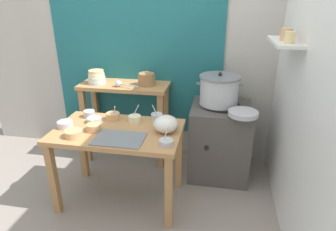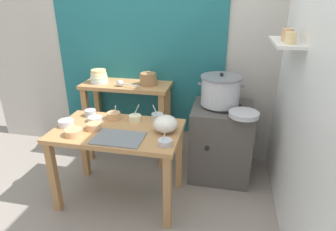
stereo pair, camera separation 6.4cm
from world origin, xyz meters
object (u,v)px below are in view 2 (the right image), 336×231
object	(u,v)px
stove_block	(221,141)
clay_pot	(148,79)
prep_bowl_2	(135,118)
ladle	(121,83)
prep_table	(118,140)
plastic_bag	(165,124)
serving_tray	(119,138)
prep_bowl_8	(157,117)
prep_bowl_0	(66,123)
prep_bowl_1	(165,142)
prep_bowl_5	(74,132)
prep_bowl_4	(95,119)
back_shelf_table	(127,103)
bowl_stack_enamel	(99,77)
wide_pan	(244,114)
steamer_pot	(220,90)
prep_bowl_7	(94,126)
prep_bowl_3	(90,113)
prep_bowl_6	(114,115)

from	to	relation	value
stove_block	clay_pot	xyz separation A→B (m)	(-0.80, 0.13, 0.58)
prep_bowl_2	clay_pot	bearing A→B (deg)	92.10
ladle	prep_bowl_2	bearing A→B (deg)	-56.77
prep_bowl_2	prep_table	bearing A→B (deg)	-116.86
stove_block	plastic_bag	distance (m)	0.84
serving_tray	prep_bowl_8	distance (m)	0.48
stove_block	prep_bowl_0	world-z (taller)	stove_block
prep_table	prep_bowl_1	bearing A→B (deg)	-22.71
prep_bowl_5	stove_block	bearing A→B (deg)	34.01
ladle	serving_tray	bearing A→B (deg)	-71.79
prep_bowl_4	back_shelf_table	bearing A→B (deg)	82.40
stove_block	ladle	distance (m)	1.20
prep_bowl_4	prep_bowl_8	size ratio (longest dim) A/B	0.86
bowl_stack_enamel	wide_pan	distance (m)	1.58
plastic_bag	prep_bowl_2	xyz separation A→B (m)	(-0.32, 0.16, -0.04)
stove_block	steamer_pot	world-z (taller)	steamer_pot
steamer_pot	prep_bowl_4	size ratio (longest dim) A/B	3.47
bowl_stack_enamel	prep_bowl_2	size ratio (longest dim) A/B	1.23
prep_table	clay_pot	xyz separation A→B (m)	(0.08, 0.74, 0.35)
stove_block	prep_bowl_2	size ratio (longest dim) A/B	4.92
bowl_stack_enamel	prep_bowl_1	bearing A→B (deg)	-44.15
prep_bowl_2	serving_tray	bearing A→B (deg)	-93.62
steamer_pot	clay_pot	size ratio (longest dim) A/B	2.47
plastic_bag	prep_bowl_8	bearing A→B (deg)	119.83
steamer_pot	prep_bowl_8	world-z (taller)	steamer_pot
prep_bowl_1	prep_bowl_7	world-z (taller)	prep_bowl_1
steamer_pot	prep_bowl_3	xyz separation A→B (m)	(-1.19, -0.41, -0.17)
plastic_bag	prep_bowl_7	size ratio (longest dim) A/B	1.75
prep_table	prep_bowl_3	world-z (taller)	prep_bowl_3
serving_tray	prep_bowl_1	size ratio (longest dim) A/B	2.87
serving_tray	prep_bowl_8	world-z (taller)	prep_bowl_8
prep_bowl_0	prep_bowl_4	xyz separation A→B (m)	(0.20, 0.15, -0.01)
steamer_pot	prep_bowl_8	bearing A→B (deg)	-145.58
prep_bowl_0	prep_bowl_2	distance (m)	0.61
clay_pot	prep_bowl_7	size ratio (longest dim) A/B	1.46
wide_pan	prep_bowl_3	bearing A→B (deg)	-174.08
prep_bowl_6	prep_bowl_7	bearing A→B (deg)	-107.22
plastic_bag	wide_pan	bearing A→B (deg)	26.83
bowl_stack_enamel	prep_bowl_8	world-z (taller)	bowl_stack_enamel
prep_bowl_0	prep_bowl_8	size ratio (longest dim) A/B	0.89
plastic_bag	prep_bowl_4	bearing A→B (deg)	173.67
wide_pan	prep_bowl_4	size ratio (longest dim) A/B	2.11
clay_pot	prep_bowl_2	xyz separation A→B (m)	(0.02, -0.55, -0.21)
wide_pan	prep_bowl_4	world-z (taller)	wide_pan
prep_bowl_7	plastic_bag	bearing A→B (deg)	8.52
prep_table	serving_tray	bearing A→B (deg)	-66.14
prep_bowl_8	prep_bowl_2	bearing A→B (deg)	-162.66
prep_bowl_4	plastic_bag	bearing A→B (deg)	-6.33
wide_pan	prep_bowl_2	xyz separation A→B (m)	(-0.97, -0.17, -0.05)
prep_bowl_0	steamer_pot	bearing A→B (deg)	27.17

